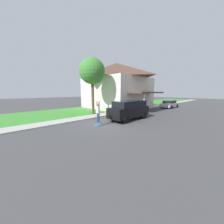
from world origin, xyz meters
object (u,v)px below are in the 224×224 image
(car_down_street, at_px, (170,104))
(skateboarder, at_px, (98,111))
(lawn_tree_near, at_px, (92,72))
(suv_parked, at_px, (129,110))
(skateboard, at_px, (98,125))

(car_down_street, bearing_deg, skateboarder, -87.16)
(lawn_tree_near, height_order, car_down_street, lawn_tree_near)
(suv_parked, relative_size, skateboarder, 2.62)
(lawn_tree_near, bearing_deg, suv_parked, 11.47)
(skateboarder, relative_size, skateboard, 2.55)
(skateboard, bearing_deg, skateboarder, 128.11)
(suv_parked, bearing_deg, skateboarder, -93.80)
(lawn_tree_near, xyz_separation_m, skateboard, (4.98, -2.97, -5.39))
(lawn_tree_near, height_order, skateboarder, lawn_tree_near)
(car_down_street, bearing_deg, suv_parked, -85.22)
(skateboarder, bearing_deg, suv_parked, 86.20)
(lawn_tree_near, bearing_deg, skateboard, -30.83)
(suv_parked, distance_m, skateboard, 4.16)
(lawn_tree_near, height_order, skateboard, lawn_tree_near)
(skateboarder, bearing_deg, car_down_street, 92.84)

